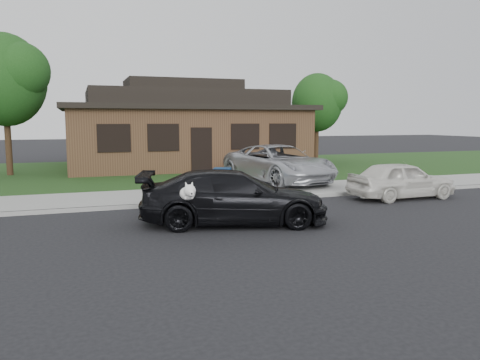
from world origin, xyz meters
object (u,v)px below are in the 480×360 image
object	(u,v)px
white_compact	(401,180)
minivan	(279,163)
recycling_bin	(222,182)
sedan	(234,197)

from	to	relation	value
white_compact	minivan	bearing A→B (deg)	29.41
white_compact	recycling_bin	distance (m)	6.00
sedan	white_compact	bearing A→B (deg)	-59.58
minivan	recycling_bin	bearing A→B (deg)	-153.16
minivan	white_compact	bearing A→B (deg)	-70.15
recycling_bin	minivan	bearing A→B (deg)	63.00
minivan	white_compact	xyz separation A→B (m)	(2.59, -4.29, -0.26)
sedan	white_compact	size ratio (longest dim) A/B	1.37
sedan	white_compact	xyz separation A→B (m)	(6.54, 1.83, -0.06)
minivan	white_compact	world-z (taller)	minivan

